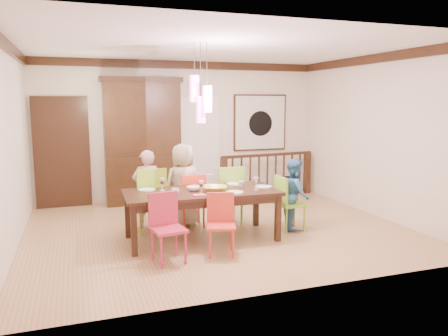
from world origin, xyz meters
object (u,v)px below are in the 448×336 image
object	(u,v)px
person_far_mid	(183,185)
person_end_right	(295,194)
chair_end_right	(291,199)
china_hutch	(143,141)
chair_far_left	(149,194)
dining_table	(202,196)
person_far_left	(147,189)
balustrade	(267,175)

from	to	relation	value
person_far_mid	person_end_right	bearing A→B (deg)	144.83
chair_end_right	china_hutch	xyz separation A→B (m)	(-1.94, 2.73, 0.77)
chair_far_left	china_hutch	bearing A→B (deg)	-102.36
dining_table	person_far_mid	world-z (taller)	person_far_mid
chair_far_left	person_far_left	distance (m)	0.19
person_far_mid	balustrade	bearing A→B (deg)	-155.77
china_hutch	balustrade	size ratio (longest dim) A/B	1.15
person_far_mid	person_end_right	world-z (taller)	person_far_mid
chair_end_right	person_far_mid	distance (m)	1.78
china_hutch	person_far_mid	xyz separation A→B (m)	(0.37, -1.92, -0.58)
chair_end_right	china_hutch	bearing A→B (deg)	33.47
chair_far_left	china_hutch	size ratio (longest dim) A/B	0.41
chair_far_left	chair_end_right	bearing A→B (deg)	155.69
chair_far_left	chair_end_right	distance (m)	2.29
balustrade	person_end_right	size ratio (longest dim) A/B	1.92
china_hutch	person_far_mid	size ratio (longest dim) A/B	1.84
chair_end_right	person_end_right	distance (m)	0.13
dining_table	chair_far_left	distance (m)	0.99
dining_table	balustrade	bearing A→B (deg)	48.71
chair_end_right	person_far_left	distance (m)	2.35
balustrade	person_far_left	world-z (taller)	person_far_left
china_hutch	person_far_mid	world-z (taller)	china_hutch
chair_end_right	china_hutch	world-z (taller)	china_hutch
dining_table	chair_far_left	bearing A→B (deg)	134.66
chair_far_left	person_far_mid	distance (m)	0.61
china_hutch	dining_table	bearing A→B (deg)	-80.51
balustrade	person_far_left	xyz separation A→B (m)	(-2.84, -1.48, 0.15)
balustrade	person_far_mid	size ratio (longest dim) A/B	1.60
chair_end_right	person_end_right	bearing A→B (deg)	-63.89
balustrade	chair_far_left	bearing A→B (deg)	-155.94
chair_far_left	person_end_right	world-z (taller)	person_end_right
chair_end_right	balustrade	bearing A→B (deg)	-17.78
chair_end_right	chair_far_left	bearing A→B (deg)	69.69
person_far_left	person_far_mid	size ratio (longest dim) A/B	0.93
dining_table	china_hutch	bearing A→B (deg)	100.50
dining_table	person_end_right	bearing A→B (deg)	2.63
chair_end_right	person_end_right	xyz separation A→B (m)	(0.09, 0.05, 0.07)
person_end_right	chair_end_right	bearing A→B (deg)	133.18
chair_far_left	balustrade	xyz separation A→B (m)	(2.84, 1.66, -0.09)
chair_far_left	dining_table	bearing A→B (deg)	127.63
chair_far_left	balustrade	bearing A→B (deg)	-155.65
dining_table	balustrade	distance (m)	3.22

